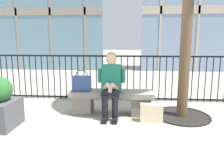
{
  "coord_description": "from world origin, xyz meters",
  "views": [
    {
      "loc": [
        0.32,
        -3.81,
        1.4
      ],
      "look_at": [
        0.0,
        0.1,
        0.75
      ],
      "focal_mm": 32.6,
      "sensor_mm": 36.0,
      "label": 1
    }
  ],
  "objects": [
    {
      "name": "handbag_on_bench",
      "position": [
        -0.58,
        -0.01,
        0.6
      ],
      "size": [
        0.34,
        0.19,
        0.41
      ],
      "color": "#33477F",
      "rests_on": "stone_bench"
    },
    {
      "name": "stone_bench",
      "position": [
        0.0,
        0.0,
        0.27
      ],
      "size": [
        1.6,
        0.44,
        0.45
      ],
      "color": "gray",
      "rests_on": "ground"
    },
    {
      "name": "ground_plane",
      "position": [
        0.0,
        0.0,
        0.0
      ],
      "size": [
        60.0,
        60.0,
        0.0
      ],
      "primitive_type": "plane",
      "color": "#A8A091"
    },
    {
      "name": "seated_person_with_phone",
      "position": [
        0.0,
        -0.13,
        0.65
      ],
      "size": [
        0.52,
        0.66,
        1.21
      ],
      "color": "black",
      "rests_on": "ground"
    },
    {
      "name": "shopping_bag",
      "position": [
        0.73,
        -0.35,
        0.17
      ],
      "size": [
        0.39,
        0.14,
        0.43
      ],
      "color": "beige",
      "rests_on": "ground"
    },
    {
      "name": "plaza_railing",
      "position": [
        -0.0,
        0.95,
        0.55
      ],
      "size": [
        8.38,
        0.04,
        1.08
      ],
      "color": "black",
      "rests_on": "ground"
    }
  ]
}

